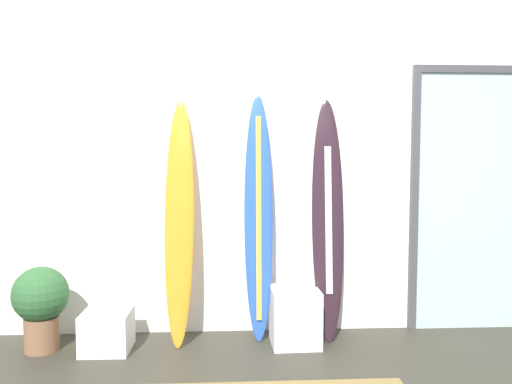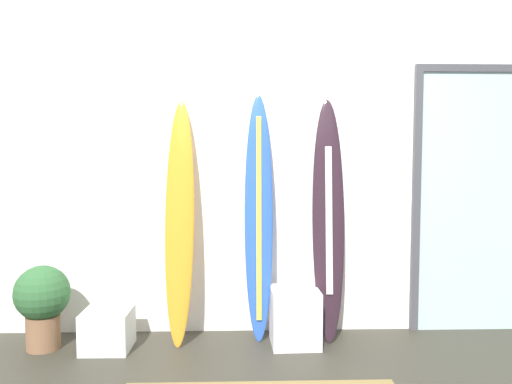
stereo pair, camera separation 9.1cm
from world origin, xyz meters
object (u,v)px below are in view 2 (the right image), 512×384
(surfboard_charcoal, at_px, (328,220))
(display_block_left, at_px, (108,330))
(display_block_center, at_px, (295,317))
(potted_plant, at_px, (42,300))
(surfboard_sunset, at_px, (180,224))
(glass_door, at_px, (485,195))
(surfboard_cobalt, at_px, (259,217))

(surfboard_charcoal, relative_size, display_block_left, 5.35)
(display_block_center, height_order, potted_plant, potted_plant)
(display_block_center, bearing_deg, display_block_left, -177.88)
(surfboard_sunset, relative_size, glass_door, 0.86)
(surfboard_charcoal, height_order, glass_door, glass_door)
(display_block_left, bearing_deg, display_block_center, 2.12)
(display_block_center, xyz_separation_m, glass_door, (1.60, 0.30, 0.91))
(surfboard_sunset, xyz_separation_m, glass_door, (2.48, 0.20, 0.20))
(surfboard_charcoal, height_order, display_block_left, surfboard_charcoal)
(surfboard_charcoal, bearing_deg, display_block_center, -155.08)
(surfboard_charcoal, xyz_separation_m, potted_plant, (-2.17, -0.15, -0.58))
(surfboard_sunset, relative_size, display_block_left, 5.32)
(display_block_left, distance_m, glass_door, 3.18)
(surfboard_cobalt, relative_size, potted_plant, 3.06)
(surfboard_charcoal, relative_size, glass_door, 0.87)
(surfboard_cobalt, xyz_separation_m, potted_plant, (-1.63, -0.18, -0.59))
(glass_door, bearing_deg, surfboard_charcoal, -172.58)
(surfboard_cobalt, bearing_deg, surfboard_sunset, -174.94)
(surfboard_cobalt, relative_size, glass_door, 0.89)
(surfboard_cobalt, relative_size, surfboard_charcoal, 1.02)
(surfboard_sunset, height_order, surfboard_charcoal, surfboard_charcoal)
(display_block_left, relative_size, glass_door, 0.16)
(surfboard_sunset, bearing_deg, surfboard_charcoal, 1.24)
(surfboard_cobalt, bearing_deg, glass_door, 4.38)
(surfboard_sunset, distance_m, surfboard_cobalt, 0.62)
(display_block_center, distance_m, potted_plant, 1.91)
(display_block_center, bearing_deg, surfboard_charcoal, 24.92)
(surfboard_cobalt, distance_m, glass_door, 1.88)
(surfboard_sunset, distance_m, glass_door, 2.50)
(glass_door, bearing_deg, display_block_center, -169.40)
(display_block_center, relative_size, glass_door, 0.20)
(potted_plant, bearing_deg, surfboard_cobalt, 6.44)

